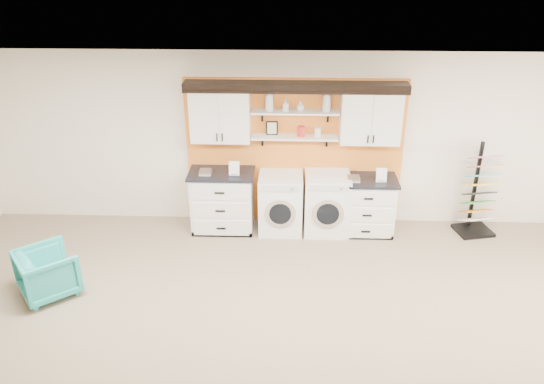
{
  "coord_description": "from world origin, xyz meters",
  "views": [
    {
      "loc": [
        -0.08,
        -3.88,
        4.29
      ],
      "look_at": [
        -0.29,
        2.3,
        1.31
      ],
      "focal_mm": 35.0,
      "sensor_mm": 36.0,
      "label": 1
    }
  ],
  "objects_px": {
    "washer": "(281,203)",
    "dryer": "(327,203)",
    "sample_rack": "(477,204)",
    "base_cabinet_right": "(365,205)",
    "armchair": "(48,272)",
    "base_cabinet_left": "(223,201)"
  },
  "relations": [
    {
      "from": "washer",
      "to": "dryer",
      "type": "height_order",
      "value": "dryer"
    },
    {
      "from": "armchair",
      "to": "sample_rack",
      "type": "bearing_deg",
      "value": -112.39
    },
    {
      "from": "washer",
      "to": "armchair",
      "type": "relative_size",
      "value": 1.35
    },
    {
      "from": "base_cabinet_right",
      "to": "dryer",
      "type": "bearing_deg",
      "value": -179.68
    },
    {
      "from": "washer",
      "to": "sample_rack",
      "type": "distance_m",
      "value": 3.1
    },
    {
      "from": "dryer",
      "to": "sample_rack",
      "type": "bearing_deg",
      "value": 0.85
    },
    {
      "from": "base_cabinet_left",
      "to": "washer",
      "type": "xyz_separation_m",
      "value": [
        0.93,
        -0.0,
        -0.02
      ]
    },
    {
      "from": "sample_rack",
      "to": "base_cabinet_left",
      "type": "bearing_deg",
      "value": 168.23
    },
    {
      "from": "washer",
      "to": "dryer",
      "type": "relative_size",
      "value": 0.98
    },
    {
      "from": "base_cabinet_left",
      "to": "armchair",
      "type": "xyz_separation_m",
      "value": [
        -2.1,
        -1.81,
        -0.18
      ]
    },
    {
      "from": "washer",
      "to": "dryer",
      "type": "distance_m",
      "value": 0.73
    },
    {
      "from": "sample_rack",
      "to": "armchair",
      "type": "distance_m",
      "value": 6.4
    },
    {
      "from": "base_cabinet_right",
      "to": "dryer",
      "type": "height_order",
      "value": "dryer"
    },
    {
      "from": "sample_rack",
      "to": "armchair",
      "type": "bearing_deg",
      "value": -175.45
    },
    {
      "from": "base_cabinet_right",
      "to": "dryer",
      "type": "relative_size",
      "value": 0.97
    },
    {
      "from": "armchair",
      "to": "base_cabinet_right",
      "type": "bearing_deg",
      "value": -106.57
    },
    {
      "from": "base_cabinet_right",
      "to": "base_cabinet_left",
      "type": "bearing_deg",
      "value": -180.0
    },
    {
      "from": "base_cabinet_right",
      "to": "armchair",
      "type": "relative_size",
      "value": 1.34
    },
    {
      "from": "base_cabinet_right",
      "to": "sample_rack",
      "type": "height_order",
      "value": "sample_rack"
    },
    {
      "from": "base_cabinet_left",
      "to": "armchair",
      "type": "height_order",
      "value": "base_cabinet_left"
    },
    {
      "from": "base_cabinet_left",
      "to": "dryer",
      "type": "height_order",
      "value": "base_cabinet_left"
    },
    {
      "from": "sample_rack",
      "to": "base_cabinet_right",
      "type": "bearing_deg",
      "value": 168.81
    }
  ]
}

